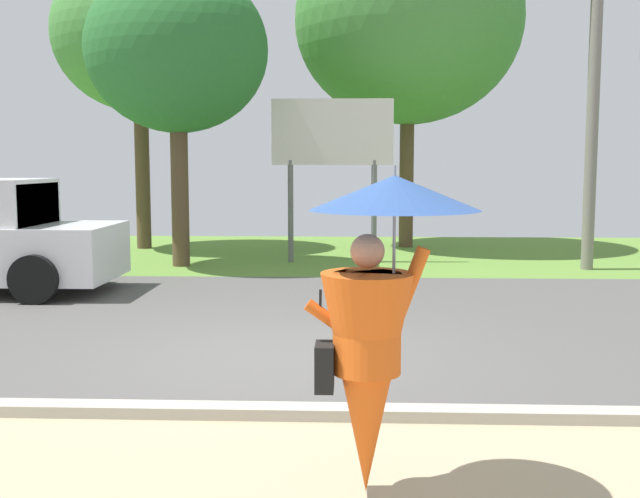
% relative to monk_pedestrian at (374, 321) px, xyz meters
% --- Properties ---
extents(ground_plane, '(40.00, 22.00, 0.20)m').
position_rel_monk_pedestrian_xyz_m(ground_plane, '(-1.01, 6.40, -1.19)').
color(ground_plane, '#565451').
extents(monk_pedestrian, '(1.12, 1.08, 2.13)m').
position_rel_monk_pedestrian_xyz_m(monk_pedestrian, '(0.00, 0.00, 0.00)').
color(monk_pedestrian, '#E55B19').
rests_on(monk_pedestrian, ground_plane).
extents(utility_pole, '(1.80, 0.24, 6.07)m').
position_rel_monk_pedestrian_xyz_m(utility_pole, '(4.62, 10.76, 2.07)').
color(utility_pole, gray).
rests_on(utility_pole, ground_plane).
extents(roadside_billboard, '(2.60, 0.12, 3.50)m').
position_rel_monk_pedestrian_xyz_m(roadside_billboard, '(-0.56, 11.70, 1.41)').
color(roadside_billboard, slate).
rests_on(roadside_billboard, ground_plane).
extents(tree_center_back, '(5.66, 5.66, 8.24)m').
position_rel_monk_pedestrian_xyz_m(tree_center_back, '(1.24, 14.80, 4.52)').
color(tree_center_back, brown).
rests_on(tree_center_back, ground_plane).
extents(tree_right_mid, '(3.70, 3.70, 6.11)m').
position_rel_monk_pedestrian_xyz_m(tree_right_mid, '(-3.70, 10.95, 3.27)').
color(tree_right_mid, brown).
rests_on(tree_right_mid, ground_plane).
extents(tree_right_far, '(4.20, 4.20, 7.21)m').
position_rel_monk_pedestrian_xyz_m(tree_right_far, '(-5.38, 14.24, 4.13)').
color(tree_right_far, brown).
rests_on(tree_right_far, ground_plane).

